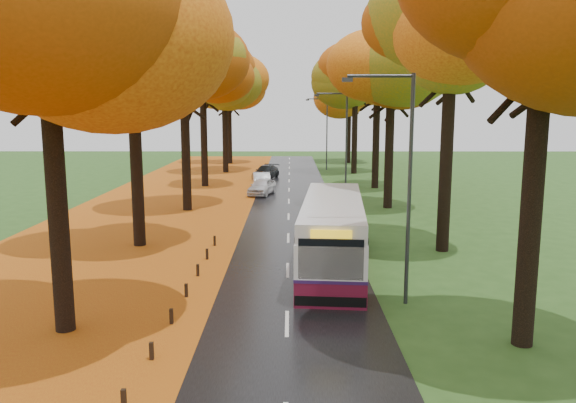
{
  "coord_description": "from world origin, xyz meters",
  "views": [
    {
      "loc": [
        0.1,
        -11.07,
        6.83
      ],
      "look_at": [
        0.0,
        14.43,
        2.6
      ],
      "focal_mm": 35.0,
      "sensor_mm": 36.0,
      "label": 1
    }
  ],
  "objects_px": {
    "streetlamp_far": "(325,128)",
    "bus": "(333,231)",
    "streetlamp_near": "(403,171)",
    "car_dark": "(266,172)",
    "car_white": "(262,186)",
    "streetlamp_mid": "(343,138)",
    "car_silver": "(262,181)"
  },
  "relations": [
    {
      "from": "streetlamp_far",
      "to": "car_silver",
      "type": "xyz_separation_m",
      "value": [
        -6.3,
        -15.36,
        -4.0
      ]
    },
    {
      "from": "streetlamp_far",
      "to": "bus",
      "type": "height_order",
      "value": "streetlamp_far"
    },
    {
      "from": "streetlamp_far",
      "to": "car_dark",
      "type": "bearing_deg",
      "value": -126.95
    },
    {
      "from": "streetlamp_far",
      "to": "car_white",
      "type": "xyz_separation_m",
      "value": [
        -6.1,
        -18.77,
        -4.01
      ]
    },
    {
      "from": "streetlamp_mid",
      "to": "car_silver",
      "type": "bearing_deg",
      "value": 133.5
    },
    {
      "from": "streetlamp_near",
      "to": "car_white",
      "type": "relative_size",
      "value": 2.05
    },
    {
      "from": "bus",
      "to": "car_dark",
      "type": "distance_m",
      "value": 31.27
    },
    {
      "from": "bus",
      "to": "car_dark",
      "type": "height_order",
      "value": "bus"
    },
    {
      "from": "car_dark",
      "to": "streetlamp_mid",
      "type": "bearing_deg",
      "value": -50.87
    },
    {
      "from": "streetlamp_near",
      "to": "car_white",
      "type": "height_order",
      "value": "streetlamp_near"
    },
    {
      "from": "streetlamp_far",
      "to": "car_dark",
      "type": "height_order",
      "value": "streetlamp_far"
    },
    {
      "from": "streetlamp_mid",
      "to": "streetlamp_far",
      "type": "distance_m",
      "value": 22.0
    },
    {
      "from": "streetlamp_near",
      "to": "car_dark",
      "type": "height_order",
      "value": "streetlamp_near"
    },
    {
      "from": "streetlamp_mid",
      "to": "car_white",
      "type": "relative_size",
      "value": 2.05
    },
    {
      "from": "streetlamp_near",
      "to": "streetlamp_mid",
      "type": "height_order",
      "value": "same"
    },
    {
      "from": "streetlamp_near",
      "to": "car_silver",
      "type": "distance_m",
      "value": 29.59
    },
    {
      "from": "car_white",
      "to": "bus",
      "type": "bearing_deg",
      "value": -64.82
    },
    {
      "from": "car_silver",
      "to": "streetlamp_near",
      "type": "bearing_deg",
      "value": -83.95
    },
    {
      "from": "streetlamp_mid",
      "to": "car_dark",
      "type": "xyz_separation_m",
      "value": [
        -6.24,
        13.71,
        -4.03
      ]
    },
    {
      "from": "streetlamp_far",
      "to": "car_white",
      "type": "distance_m",
      "value": 20.14
    },
    {
      "from": "car_silver",
      "to": "car_dark",
      "type": "relative_size",
      "value": 0.92
    },
    {
      "from": "car_dark",
      "to": "car_silver",
      "type": "bearing_deg",
      "value": -75.82
    },
    {
      "from": "car_white",
      "to": "car_dark",
      "type": "height_order",
      "value": "car_white"
    },
    {
      "from": "streetlamp_mid",
      "to": "car_dark",
      "type": "distance_m",
      "value": 15.59
    },
    {
      "from": "streetlamp_near",
      "to": "car_dark",
      "type": "bearing_deg",
      "value": 99.91
    },
    {
      "from": "streetlamp_mid",
      "to": "car_white",
      "type": "height_order",
      "value": "streetlamp_mid"
    },
    {
      "from": "bus",
      "to": "car_dark",
      "type": "relative_size",
      "value": 2.53
    },
    {
      "from": "bus",
      "to": "car_white",
      "type": "relative_size",
      "value": 2.89
    },
    {
      "from": "streetlamp_near",
      "to": "car_white",
      "type": "xyz_separation_m",
      "value": [
        -6.1,
        25.23,
        -4.01
      ]
    },
    {
      "from": "car_silver",
      "to": "car_dark",
      "type": "distance_m",
      "value": 7.07
    },
    {
      "from": "bus",
      "to": "car_white",
      "type": "xyz_separation_m",
      "value": [
        -4.1,
        20.49,
        -0.87
      ]
    },
    {
      "from": "bus",
      "to": "car_silver",
      "type": "distance_m",
      "value": 24.29
    }
  ]
}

